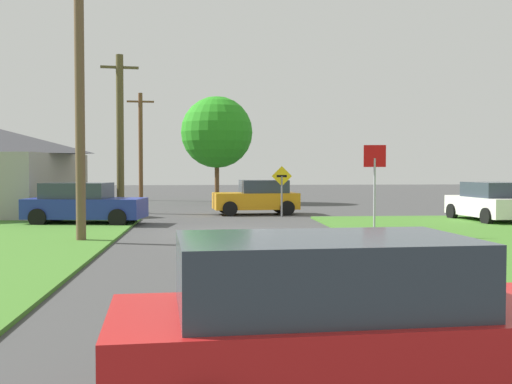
# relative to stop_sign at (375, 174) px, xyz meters

# --- Properties ---
(ground_plane) EXTENTS (120.00, 120.00, 0.00)m
(ground_plane) POSITION_rel_stop_sign_xyz_m (-4.29, 1.94, -2.00)
(ground_plane) COLOR #3E3E3E
(lane_stripe_center) EXTENTS (0.20, 14.00, 0.01)m
(lane_stripe_center) POSITION_rel_stop_sign_xyz_m (-4.29, -6.06, -2.00)
(lane_stripe_center) COLOR yellow
(lane_stripe_center) RESTS_ON ground
(stop_sign) EXTENTS (0.68, 0.16, 2.90)m
(stop_sign) POSITION_rel_stop_sign_xyz_m (0.00, 0.00, 0.00)
(stop_sign) COLOR #9EA0A8
(stop_sign) RESTS_ON ground
(parked_car_near_building) EXTENTS (4.68, 2.64, 1.62)m
(parked_car_near_building) POSITION_rel_stop_sign_xyz_m (-9.92, 5.63, -1.20)
(parked_car_near_building) COLOR navy
(parked_car_near_building) RESTS_ON ground
(car_on_crossroad) EXTENTS (2.50, 4.21, 1.62)m
(car_on_crossroad) POSITION_rel_stop_sign_xyz_m (6.29, 5.37, -1.20)
(car_on_crossroad) COLOR white
(car_on_crossroad) RESTS_ON ground
(car_behind_on_main_road) EXTENTS (4.49, 2.16, 1.62)m
(car_behind_on_main_road) POSITION_rel_stop_sign_xyz_m (-3.99, -14.05, -1.20)
(car_behind_on_main_road) COLOR red
(car_behind_on_main_road) RESTS_ON ground
(car_approaching_junction) EXTENTS (4.07, 2.27, 1.62)m
(car_approaching_junction) POSITION_rel_stop_sign_xyz_m (-2.75, 10.43, -1.20)
(car_approaching_junction) COLOR orange
(car_approaching_junction) RESTS_ON ground
(utility_pole_near) EXTENTS (1.80, 0.28, 8.29)m
(utility_pole_near) POSITION_rel_stop_sign_xyz_m (-8.88, -0.34, 2.27)
(utility_pole_near) COLOR brown
(utility_pole_near) RESTS_ON ground
(utility_pole_mid) EXTENTS (1.80, 0.37, 7.62)m
(utility_pole_mid) POSITION_rel_stop_sign_xyz_m (-9.29, 11.74, 1.89)
(utility_pole_mid) COLOR brown
(utility_pole_mid) RESTS_ON ground
(utility_pole_far) EXTENTS (1.80, 0.28, 7.20)m
(utility_pole_far) POSITION_rel_stop_sign_xyz_m (-9.49, 23.83, 1.73)
(utility_pole_far) COLOR brown
(utility_pole_far) RESTS_ON ground
(direction_sign) EXTENTS (0.90, 0.14, 2.28)m
(direction_sign) POSITION_rel_stop_sign_xyz_m (-1.81, 8.80, -0.59)
(direction_sign) COLOR slate
(direction_sign) RESTS_ON ground
(oak_tree_left) EXTENTS (4.45, 4.45, 6.64)m
(oak_tree_left) POSITION_rel_stop_sign_xyz_m (-4.46, 20.36, 2.40)
(oak_tree_left) COLOR brown
(oak_tree_left) RESTS_ON ground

